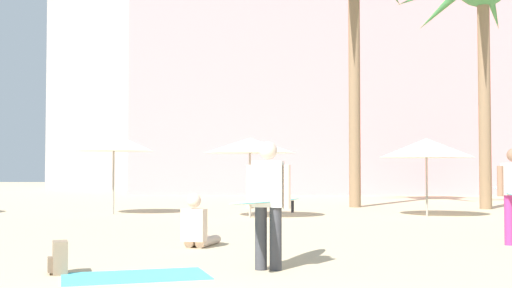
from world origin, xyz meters
The scene contains 9 objects.
hotel_pink centered at (3.18, 33.29, 7.31)m, with size 20.73×8.59×14.62m, color pink.
hotel_tower_gray centered at (-6.87, 42.22, 11.88)m, with size 15.78×9.32×23.76m, color #A8A8A3.
cafe_umbrella_0 centered at (5.02, 14.07, 1.93)m, with size 2.64×2.64×2.20m.
cafe_umbrella_2 centered at (-4.01, 14.46, 2.13)m, with size 2.33×2.33×2.39m.
cafe_umbrella_4 centered at (0.08, 13.27, 1.98)m, with size 2.51×2.51×2.18m.
beach_towel centered at (-0.75, 3.42, 0.01)m, with size 1.77×0.96×0.01m, color #4CC6D6.
backpack centered at (-1.76, 3.57, 0.20)m, with size 0.32×0.35×0.42m.
person_mid_right centered at (0.88, 4.16, 0.92)m, with size 1.15×2.68×1.70m.
person_near_right centered at (-0.40, 6.53, 0.32)m, with size 0.60×1.01×0.92m.
Camera 1 is at (1.16, -4.72, 1.34)m, focal length 46.33 mm.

